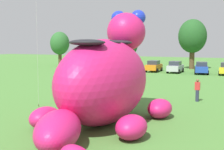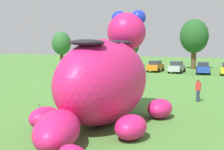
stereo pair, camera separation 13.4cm
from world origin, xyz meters
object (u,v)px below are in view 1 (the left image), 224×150
giant_inflatable_creature (105,80)px  car_silver (175,67)px  car_red (132,66)px  spectator_mid_field (197,90)px  car_orange (154,66)px  spectator_near_inflatable (89,76)px  car_blue (201,68)px

giant_inflatable_creature → car_silver: size_ratio=3.04×
car_red → spectator_mid_field: size_ratio=2.47×
car_orange → spectator_mid_field: car_orange is taller
car_orange → spectator_near_inflatable: bearing=-97.2°
car_silver → spectator_mid_field: bearing=-72.3°
car_orange → spectator_near_inflatable: 16.84m
giant_inflatable_creature → car_blue: giant_inflatable_creature is taller
car_red → spectator_mid_field: (13.55, -21.30, -0.01)m
giant_inflatable_creature → spectator_mid_field: bearing=67.5°
car_red → car_orange: bearing=14.2°
car_blue → spectator_mid_field: car_blue is taller
spectator_mid_field → car_silver: bearing=107.7°
car_red → car_orange: same height
car_silver → spectator_mid_field: size_ratio=2.41×
car_orange → spectator_mid_field: 24.41m
spectator_mid_field → car_red: bearing=122.5°
car_red → spectator_mid_field: bearing=-57.5°
car_red → car_silver: 6.62m
spectator_near_inflatable → spectator_mid_field: bearing=-23.5°
car_blue → car_silver: bearing=177.7°
car_red → car_silver: size_ratio=1.02×
car_orange → spectator_near_inflatable: (-2.10, -16.71, -0.01)m
car_silver → car_blue: size_ratio=0.95×
giant_inflatable_creature → car_orange: 31.50m
giant_inflatable_creature → car_red: size_ratio=2.97×
car_silver → spectator_mid_field: car_silver is taller
car_orange → car_blue: same height
car_blue → giant_inflatable_creature: bearing=-90.8°
giant_inflatable_creature → spectator_mid_field: 9.44m
giant_inflatable_creature → car_blue: bearing=89.2°
car_red → car_orange: (3.21, 0.81, 0.00)m
car_blue → spectator_near_inflatable: car_blue is taller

